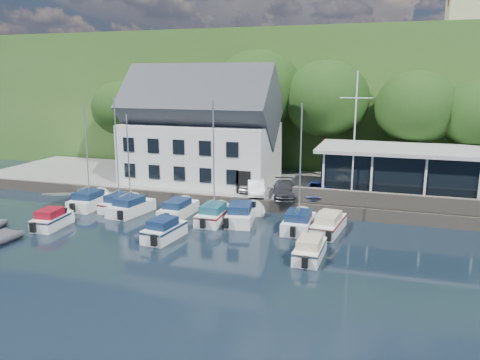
{
  "coord_description": "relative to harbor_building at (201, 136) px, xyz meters",
  "views": [
    {
      "loc": [
        10.08,
        -24.79,
        10.81
      ],
      "look_at": [
        -0.7,
        9.0,
        3.0
      ],
      "focal_mm": 35.0,
      "sensor_mm": 36.0,
      "label": 1
    }
  ],
  "objects": [
    {
      "name": "ground",
      "position": [
        7.0,
        -16.5,
        -5.35
      ],
      "size": [
        180.0,
        180.0,
        0.0
      ],
      "primitive_type": "plane",
      "color": "black",
      "rests_on": "ground"
    },
    {
      "name": "quay",
      "position": [
        7.0,
        1.0,
        -4.85
      ],
      "size": [
        60.0,
        13.0,
        1.0
      ],
      "primitive_type": "cube",
      "color": "gray",
      "rests_on": "ground"
    },
    {
      "name": "quay_face",
      "position": [
        7.0,
        -5.5,
        -4.85
      ],
      "size": [
        60.0,
        0.3,
        1.0
      ],
      "primitive_type": "cube",
      "color": "#6C6357",
      "rests_on": "ground"
    },
    {
      "name": "hillside",
      "position": [
        7.0,
        45.5,
        2.65
      ],
      "size": [
        160.0,
        75.0,
        16.0
      ],
      "primitive_type": "cube",
      "color": "#305821",
      "rests_on": "ground"
    },
    {
      "name": "field_patch",
      "position": [
        15.0,
        53.5,
        10.8
      ],
      "size": [
        50.0,
        30.0,
        0.3
      ],
      "primitive_type": "cube",
      "color": "#505C2E",
      "rests_on": "hillside"
    },
    {
      "name": "harbor_building",
      "position": [
        0.0,
        0.0,
        0.0
      ],
      "size": [
        14.4,
        8.2,
        8.7
      ],
      "primitive_type": null,
      "color": "silver",
      "rests_on": "quay"
    },
    {
      "name": "club_pavilion",
      "position": [
        18.0,
        -0.5,
        -2.3
      ],
      "size": [
        13.2,
        7.2,
        4.1
      ],
      "primitive_type": null,
      "color": "black",
      "rests_on": "quay"
    },
    {
      "name": "seawall",
      "position": [
        19.0,
        -5.1,
        -3.75
      ],
      "size": [
        18.0,
        0.5,
        1.2
      ],
      "primitive_type": "cube",
      "color": "#6C6357",
      "rests_on": "quay"
    },
    {
      "name": "gangway",
      "position": [
        -9.5,
        -7.5,
        -5.35
      ],
      "size": [
        1.2,
        6.0,
        1.4
      ],
      "primitive_type": null,
      "color": "#B8B8BC",
      "rests_on": "ground"
    },
    {
      "name": "car_silver",
      "position": [
        5.84,
        -2.56,
        -3.69
      ],
      "size": [
        1.62,
        3.88,
        1.31
      ],
      "primitive_type": "imported",
      "rotation": [
        0.0,
        0.0,
        -0.02
      ],
      "color": "silver",
      "rests_on": "quay"
    },
    {
      "name": "car_white",
      "position": [
        6.56,
        -3.81,
        -3.69
      ],
      "size": [
        2.5,
        4.22,
        1.31
      ],
      "primitive_type": "imported",
      "rotation": [
        0.0,
        0.0,
        0.3
      ],
      "color": "white",
      "rests_on": "quay"
    },
    {
      "name": "car_dgrey",
      "position": [
        9.09,
        -4.03,
        -3.7
      ],
      "size": [
        2.84,
        4.79,
        1.3
      ],
      "primitive_type": "imported",
      "rotation": [
        0.0,
        0.0,
        0.24
      ],
      "color": "#2F2E33",
      "rests_on": "quay"
    },
    {
      "name": "car_blue",
      "position": [
        11.73,
        -3.19,
        -3.66
      ],
      "size": [
        1.68,
        4.07,
        1.38
      ],
      "primitive_type": "imported",
      "rotation": [
        0.0,
        0.0,
        -0.02
      ],
      "color": "navy",
      "rests_on": "quay"
    },
    {
      "name": "flagpole",
      "position": [
        14.54,
        -3.85,
        0.81
      ],
      "size": [
        2.48,
        0.2,
        10.32
      ],
      "primitive_type": null,
      "color": "silver",
      "rests_on": "quay"
    },
    {
      "name": "tree_0",
      "position": [
        -12.2,
        6.09,
        0.37
      ],
      "size": [
        6.91,
        6.91,
        9.44
      ],
      "primitive_type": null,
      "color": "#19350F",
      "rests_on": "quay"
    },
    {
      "name": "tree_1",
      "position": [
        -4.79,
        6.15,
        1.11
      ],
      "size": [
        7.98,
        7.98,
        10.91
      ],
      "primitive_type": null,
      "color": "#19350F",
      "rests_on": "quay"
    },
    {
      "name": "tree_2",
      "position": [
        3.95,
        6.0,
        1.97
      ],
      "size": [
        9.24,
        9.24,
        12.63
      ],
      "primitive_type": null,
      "color": "#19350F",
      "rests_on": "quay"
    },
    {
      "name": "tree_3",
      "position": [
        10.96,
        5.98,
        1.41
      ],
      "size": [
        8.43,
        8.43,
        11.52
      ],
      "primitive_type": null,
      "color": "#19350F",
      "rests_on": "quay"
    },
    {
      "name": "tree_4",
      "position": [
        19.41,
        5.44,
        0.89
      ],
      "size": [
        7.67,
        7.67,
        10.49
      ],
      "primitive_type": null,
      "color": "#19350F",
      "rests_on": "quay"
    },
    {
      "name": "tree_5",
      "position": [
        24.74,
        5.05,
        0.48
      ],
      "size": [
        7.07,
        7.07,
        9.67
      ],
      "primitive_type": null,
      "color": "#19350F",
      "rests_on": "quay"
    },
    {
      "name": "boat_r1_0",
      "position": [
        -6.67,
        -8.69,
        -0.87
      ],
      "size": [
        2.36,
        5.97,
        8.97
      ],
      "primitive_type": null,
      "rotation": [
        0.0,
        0.0,
        0.03
      ],
      "color": "white",
      "rests_on": "ground"
    },
    {
      "name": "boat_r1_1",
      "position": [
        -3.9,
        -8.52,
        -1.16
      ],
      "size": [
        2.35,
        5.65,
        8.38
      ],
      "primitive_type": null,
      "rotation": [
        0.0,
        0.0,
        -0.11
      ],
      "color": "white",
      "rests_on": "ground"
    },
    {
      "name": "boat_r1_2",
      "position": [
        -2.39,
        -9.29,
        -0.95
      ],
      "size": [
        3.09,
        6.16,
        8.81
      ],
      "primitive_type": null,
      "rotation": [
        0.0,
        0.0,
        -0.17
      ],
      "color": "white",
      "rests_on": "ground"
    },
    {
      "name": "boat_r1_3",
      "position": [
        1.5,
        -8.6,
        -4.67
      ],
      "size": [
        2.11,
        6.18,
        1.35
      ],
      "primitive_type": null,
      "rotation": [
        0.0,
        0.0,
        -0.03
      ],
      "color": "white",
      "rests_on": "ground"
    },
    {
      "name": "boat_r1_4",
      "position": [
        4.79,
        -9.23,
        -0.94
      ],
      "size": [
        1.99,
        5.98,
        8.81
      ],
      "primitive_type": null,
      "rotation": [
        0.0,
        0.0,
        0.01
      ],
      "color": "white",
      "rests_on": "ground"
    },
    {
      "name": "boat_r1_5",
      "position": [
        6.76,
        -8.69,
        -4.6
      ],
      "size": [
        3.04,
        6.38,
        1.5
      ],
      "primitive_type": null,
      "rotation": [
        0.0,
        0.0,
        0.16
      ],
      "color": "white",
      "rests_on": "ground"
    },
    {
      "name": "boat_r1_6",
      "position": [
        11.31,
        -9.26,
        -0.92
      ],
      "size": [
        2.15,
        5.55,
        8.86
      ],
      "primitive_type": null,
      "rotation": [
        0.0,
        0.0,
        0.0
      ],
      "color": "white",
      "rests_on": "ground"
    },
    {
      "name": "boat_r1_7",
      "position": [
        13.43,
        -9.0,
        -4.63
      ],
      "size": [
        2.54,
        6.64,
        1.43
      ],
      "primitive_type": null,
      "rotation": [
        0.0,
        0.0,
        -0.12
      ],
      "color": "white",
      "rests_on": "ground"
    },
    {
      "name": "boat_r2_0",
      "position": [
        -6.1,
        -14.14,
        -4.64
      ],
      "size": [
        2.16,
        4.91,
        1.43
      ],
      "primitive_type": null,
      "rotation": [
        0.0,
        0.0,
        0.09
      ],
      "color": "white",
      "rests_on": "ground"
    },
    {
      "name": "boat_r2_2",
      "position": [
        2.94,
        -13.94,
        -4.59
      ],
      "size": [
        2.34,
        5.2,
        1.51
      ],
      "primitive_type": null,
      "rotation": [
        0.0,
        0.0,
        -0.11
      ],
      "color": "white",
      "rests_on": "ground"
    },
    {
      "name": "boat_r2_4",
      "position": [
        12.97,
        -14.39,
        -4.66
      ],
      "size": [
        1.8,
        5.26,
        1.37
      ],
      "primitive_type": null,
      "rotation": [
        0.0,
        0.0,
        -0.02
      ],
      "color": "white",
      "rests_on": "ground"
    }
  ]
}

